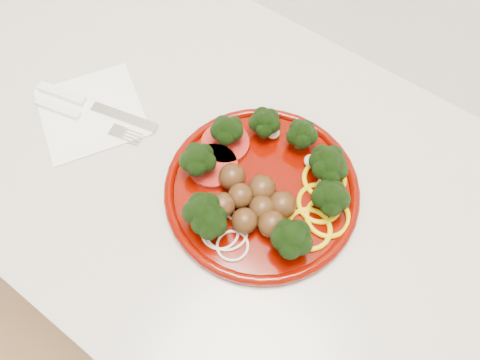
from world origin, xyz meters
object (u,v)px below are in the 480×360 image
Objects in this scene: knife at (81,101)px; fork at (70,113)px; plate at (264,185)px; napkin at (92,112)px.

knife reaches higher than fork.
knife is at bearing -172.36° from plate.
plate is 1.53× the size of fork.
knife is at bearing 171.40° from napkin.
plate is 1.35× the size of knife.
knife is 1.13× the size of fork.
plate is at bearing -6.42° from knife.
knife is 0.03m from fork.
plate reaches higher than napkin.
knife reaches higher than napkin.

